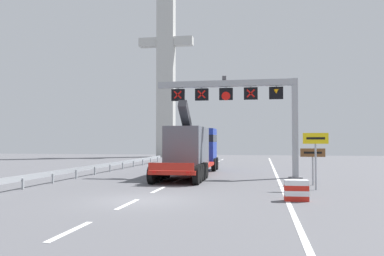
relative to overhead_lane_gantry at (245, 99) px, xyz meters
name	(u,v)px	position (x,y,z in m)	size (l,w,h in m)	color
ground	(142,200)	(-3.98, -11.86, -5.56)	(112.00, 112.00, 0.00)	#5B5B60
lane_markings	(196,172)	(-4.23, 4.03, -5.56)	(0.20, 46.38, 0.01)	silver
edge_line_right	(277,177)	(2.22, 0.14, -5.56)	(0.20, 63.00, 0.01)	silver
overhead_lane_gantry	(245,99)	(0.00, 0.00, 0.00)	(10.28, 0.90, 7.24)	#9EA0A5
heavy_haul_truck_red	(193,148)	(-4.10, 1.83, -3.57)	(3.20, 14.10, 5.30)	red
exit_sign_yellow	(316,147)	(3.93, -6.81, -3.34)	(1.30, 0.15, 2.99)	#9EA0A5
tourist_info_sign_brown	(313,157)	(4.05, -4.59, -3.95)	(1.39, 0.15, 2.13)	#9EA0A5
crash_barrier_striped	(296,190)	(2.59, -10.89, -5.11)	(1.03, 0.56, 0.90)	red
guardrail_left	(110,165)	(-11.36, 2.95, -5.00)	(0.13, 33.63, 0.76)	#999EA3
bridge_pylon_distant	(166,62)	(-14.33, 34.72, 10.07)	(9.00, 2.00, 30.50)	#B7B7B2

